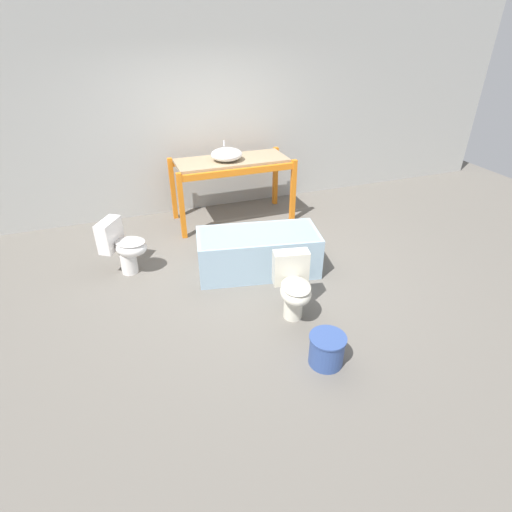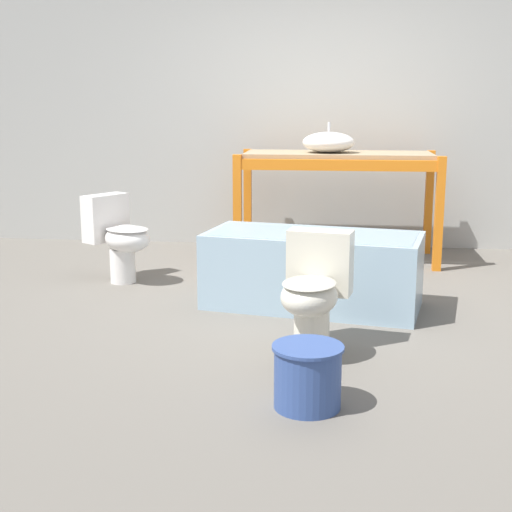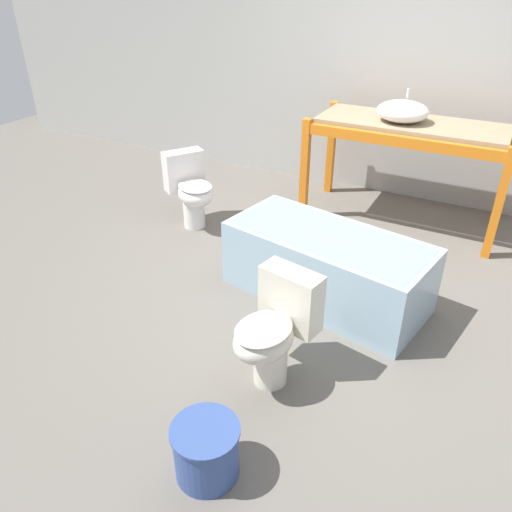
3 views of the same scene
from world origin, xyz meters
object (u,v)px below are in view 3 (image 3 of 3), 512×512
object	(u,v)px
sink_basin	(403,111)
bucket_white	(206,450)
toilet_far	(191,189)
bathtub_main	(327,262)
toilet_near	(274,329)

from	to	relation	value
sink_basin	bucket_white	bearing A→B (deg)	-90.58
toilet_far	bucket_white	xyz separation A→B (m)	(1.58, -2.21, -0.21)
bathtub_main	toilet_near	distance (m)	0.95
toilet_near	bucket_white	bearing A→B (deg)	-78.47
toilet_near	toilet_far	distance (m)	2.16
sink_basin	bucket_white	distance (m)	3.31
sink_basin	bathtub_main	world-z (taller)	sink_basin
sink_basin	bathtub_main	xyz separation A→B (m)	(-0.07, -1.50, -0.75)
sink_basin	toilet_far	distance (m)	2.00
toilet_far	toilet_near	bearing A→B (deg)	-100.54
sink_basin	toilet_far	world-z (taller)	sink_basin
bathtub_main	toilet_far	world-z (taller)	toilet_far
toilet_far	sink_basin	bearing A→B (deg)	-26.23
sink_basin	bucket_white	world-z (taller)	sink_basin
sink_basin	toilet_near	xyz separation A→B (m)	(-0.03, -2.45, -0.68)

